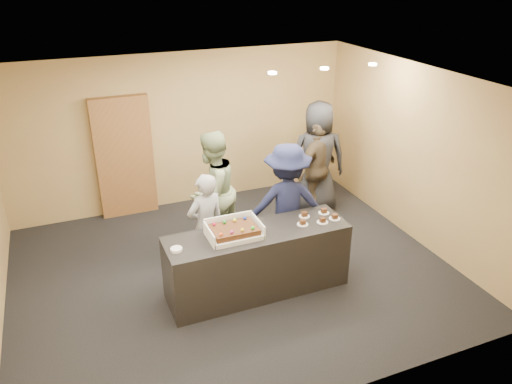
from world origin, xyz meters
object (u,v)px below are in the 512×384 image
(storage_cabinet, at_px, (125,157))
(cake_box, at_px, (234,232))
(person_server_grey, at_px, (206,226))
(person_sage_man, at_px, (212,192))
(person_brown_extra, at_px, (317,168))
(sheet_cake, at_px, (234,230))
(serving_counter, at_px, (257,261))
(person_navy_man, at_px, (287,204))
(plate_stack, at_px, (176,249))
(person_dark_suit, at_px, (317,158))

(storage_cabinet, xyz_separation_m, cake_box, (0.88, -2.92, -0.09))
(person_server_grey, relative_size, person_sage_man, 0.82)
(person_sage_man, xyz_separation_m, person_brown_extra, (1.97, 0.38, -0.08))
(cake_box, height_order, sheet_cake, cake_box)
(serving_counter, height_order, person_brown_extra, person_brown_extra)
(person_navy_man, height_order, person_brown_extra, person_navy_man)
(person_sage_man, bearing_deg, cake_box, 48.12)
(storage_cabinet, height_order, cake_box, storage_cabinet)
(storage_cabinet, height_order, sheet_cake, storage_cabinet)
(person_server_grey, relative_size, person_navy_man, 0.84)
(serving_counter, height_order, plate_stack, plate_stack)
(sheet_cake, bearing_deg, person_brown_extra, 39.09)
(storage_cabinet, relative_size, cake_box, 3.11)
(person_server_grey, xyz_separation_m, person_sage_man, (0.31, 0.68, 0.16))
(storage_cabinet, distance_m, person_brown_extra, 3.24)
(plate_stack, xyz_separation_m, person_navy_man, (1.76, 0.63, -0.02))
(plate_stack, xyz_separation_m, person_sage_man, (0.89, 1.39, 0.01))
(storage_cabinet, bearing_deg, person_navy_man, -51.52)
(serving_counter, bearing_deg, storage_cabinet, 111.95)
(person_sage_man, bearing_deg, person_navy_man, 102.85)
(cake_box, height_order, person_dark_suit, person_dark_suit)
(person_brown_extra, xyz_separation_m, person_dark_suit, (0.06, 0.10, 0.14))
(cake_box, bearing_deg, plate_stack, -173.90)
(storage_cabinet, xyz_separation_m, person_server_grey, (0.71, -2.30, -0.28))
(sheet_cake, height_order, plate_stack, sheet_cake)
(plate_stack, distance_m, person_sage_man, 1.65)
(person_sage_man, height_order, person_dark_suit, person_dark_suit)
(cake_box, bearing_deg, storage_cabinet, 106.85)
(sheet_cake, bearing_deg, person_dark_suit, 39.81)
(plate_stack, relative_size, person_server_grey, 0.09)
(plate_stack, relative_size, person_dark_suit, 0.07)
(plate_stack, bearing_deg, person_navy_man, 19.64)
(sheet_cake, distance_m, person_brown_extra, 2.72)
(storage_cabinet, bearing_deg, person_dark_suit, -20.44)
(person_sage_man, distance_m, person_navy_man, 1.15)
(serving_counter, height_order, person_navy_man, person_navy_man)
(serving_counter, height_order, person_sage_man, person_sage_man)
(serving_counter, bearing_deg, person_server_grey, 126.96)
(cake_box, height_order, plate_stack, cake_box)
(serving_counter, relative_size, person_server_grey, 1.58)
(person_navy_man, bearing_deg, sheet_cake, 45.42)
(storage_cabinet, height_order, person_brown_extra, storage_cabinet)
(plate_stack, relative_size, person_navy_man, 0.08)
(person_server_grey, height_order, person_dark_suit, person_dark_suit)
(storage_cabinet, height_order, person_server_grey, storage_cabinet)
(person_brown_extra, bearing_deg, sheet_cake, 12.23)
(storage_cabinet, bearing_deg, sheet_cake, -73.29)
(plate_stack, distance_m, person_server_grey, 0.93)
(person_server_grey, distance_m, person_sage_man, 0.77)
(cake_box, xyz_separation_m, plate_stack, (-0.76, -0.08, -0.03))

